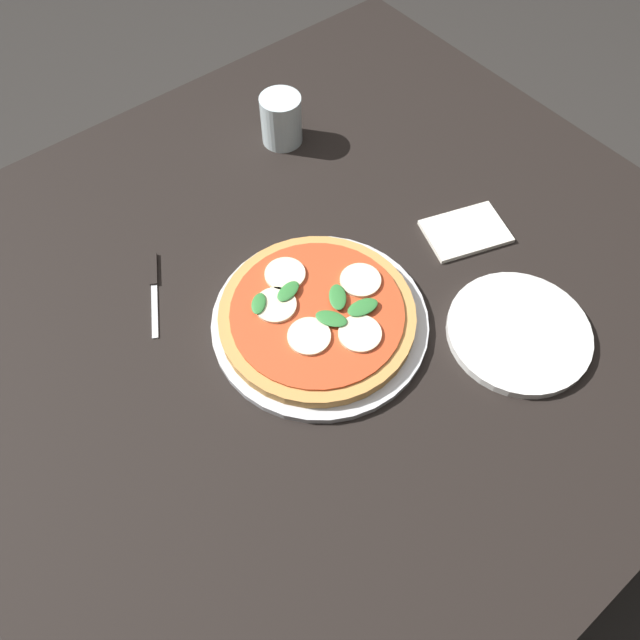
{
  "coord_description": "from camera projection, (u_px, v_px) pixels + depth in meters",
  "views": [
    {
      "loc": [
        -0.35,
        -0.43,
        1.49
      ],
      "look_at": [
        -0.06,
        -0.05,
        0.74
      ],
      "focal_mm": 34.01,
      "sensor_mm": 36.0,
      "label": 1
    }
  ],
  "objects": [
    {
      "name": "ground_plane",
      "position": [
        324.0,
        451.0,
        1.55
      ],
      "size": [
        6.0,
        6.0,
        0.0
      ],
      "primitive_type": "plane",
      "color": "#2D2B28"
    },
    {
      "name": "napkin",
      "position": [
        466.0,
        231.0,
        0.98
      ],
      "size": [
        0.15,
        0.13,
        0.01
      ],
      "primitive_type": "cube",
      "rotation": [
        0.0,
        0.0,
        -0.33
      ],
      "color": "white",
      "rests_on": "dining_table"
    },
    {
      "name": "dining_table",
      "position": [
        327.0,
        316.0,
        1.01
      ],
      "size": [
        1.18,
        1.11,
        0.73
      ],
      "color": "black",
      "rests_on": "ground_plane"
    },
    {
      "name": "plate_white",
      "position": [
        519.0,
        332.0,
        0.88
      ],
      "size": [
        0.21,
        0.21,
        0.01
      ],
      "primitive_type": "cylinder",
      "color": "white",
      "rests_on": "dining_table"
    },
    {
      "name": "knife",
      "position": [
        154.0,
        283.0,
        0.93
      ],
      "size": [
        0.09,
        0.14,
        0.01
      ],
      "color": "black",
      "rests_on": "dining_table"
    },
    {
      "name": "serving_tray",
      "position": [
        320.0,
        321.0,
        0.89
      ],
      "size": [
        0.32,
        0.32,
        0.01
      ],
      "primitive_type": "cylinder",
      "color": "silver",
      "rests_on": "dining_table"
    },
    {
      "name": "glass_cup",
      "position": [
        281.0,
        120.0,
        1.07
      ],
      "size": [
        0.07,
        0.07,
        0.09
      ],
      "primitive_type": "cylinder",
      "color": "silver",
      "rests_on": "dining_table"
    },
    {
      "name": "pizza",
      "position": [
        317.0,
        314.0,
        0.87
      ],
      "size": [
        0.29,
        0.29,
        0.03
      ],
      "color": "tan",
      "rests_on": "serving_tray"
    }
  ]
}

